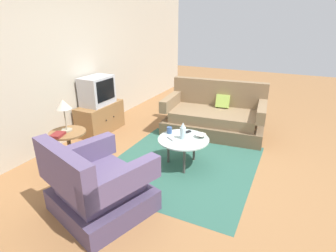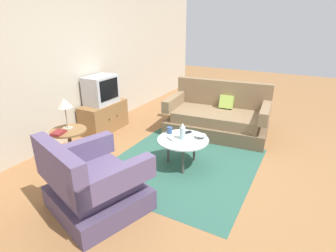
# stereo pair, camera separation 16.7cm
# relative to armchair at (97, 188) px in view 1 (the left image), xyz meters

# --- Properties ---
(ground_plane) EXTENTS (16.00, 16.00, 0.00)m
(ground_plane) POSITION_rel_armchair_xyz_m (1.39, -0.56, -0.30)
(ground_plane) COLOR olive
(back_wall) EXTENTS (9.00, 0.12, 2.70)m
(back_wall) POSITION_rel_armchair_xyz_m (1.39, 1.74, 1.05)
(back_wall) COLOR #BCB29E
(back_wall) RESTS_ON ground
(area_rug) EXTENTS (2.14, 1.97, 0.00)m
(area_rug) POSITION_rel_armchair_xyz_m (1.33, -0.43, -0.30)
(area_rug) COLOR #2D5B4C
(area_rug) RESTS_ON ground
(armchair) EXTENTS (1.13, 1.16, 0.87)m
(armchair) POSITION_rel_armchair_xyz_m (0.00, 0.00, 0.00)
(armchair) COLOR #4B3E5C
(armchair) RESTS_ON ground
(couch) EXTENTS (1.10, 1.84, 0.90)m
(couch) POSITION_rel_armchair_xyz_m (2.72, -0.46, -0.01)
(couch) COLOR brown
(couch) RESTS_ON ground
(coffee_table) EXTENTS (0.72, 0.72, 0.41)m
(coffee_table) POSITION_rel_armchair_xyz_m (1.33, -0.43, 0.07)
(coffee_table) COLOR #B2C6C1
(coffee_table) RESTS_ON ground
(side_table) EXTENTS (0.48, 0.48, 0.56)m
(side_table) POSITION_rel_armchair_xyz_m (0.55, 0.93, 0.10)
(side_table) COLOR olive
(side_table) RESTS_ON ground
(tv_stand) EXTENTS (0.91, 0.45, 0.53)m
(tv_stand) POSITION_rel_armchair_xyz_m (1.81, 1.43, -0.04)
(tv_stand) COLOR olive
(tv_stand) RESTS_ON ground
(television) EXTENTS (0.58, 0.39, 0.50)m
(television) POSITION_rel_armchair_xyz_m (1.81, 1.44, 0.47)
(television) COLOR #B7B7BC
(television) RESTS_ON tv_stand
(table_lamp) EXTENTS (0.21, 0.21, 0.44)m
(table_lamp) POSITION_rel_armchair_xyz_m (0.58, 0.96, 0.60)
(table_lamp) COLOR #9E937A
(table_lamp) RESTS_ON side_table
(vase) EXTENTS (0.08, 0.08, 0.24)m
(vase) POSITION_rel_armchair_xyz_m (1.34, -0.41, 0.22)
(vase) COLOR silver
(vase) RESTS_ON coffee_table
(mug) EXTENTS (0.13, 0.08, 0.09)m
(mug) POSITION_rel_armchair_xyz_m (1.43, -0.17, 0.15)
(mug) COLOR #335184
(mug) RESTS_ON coffee_table
(bowl) EXTENTS (0.16, 0.16, 0.04)m
(bowl) POSITION_rel_armchair_xyz_m (1.48, -0.63, 0.13)
(bowl) COLOR silver
(bowl) RESTS_ON coffee_table
(tv_remote_dark) EXTENTS (0.15, 0.11, 0.02)m
(tv_remote_dark) POSITION_rel_armchair_xyz_m (1.54, -0.39, 0.12)
(tv_remote_dark) COLOR black
(tv_remote_dark) RESTS_ON coffee_table
(tv_remote_silver) EXTENTS (0.12, 0.15, 0.02)m
(tv_remote_silver) POSITION_rel_armchair_xyz_m (1.24, -0.28, 0.12)
(tv_remote_silver) COLOR #B2B2B7
(tv_remote_silver) RESTS_ON coffee_table
(book) EXTENTS (0.22, 0.18, 0.04)m
(book) POSITION_rel_armchair_xyz_m (0.40, 0.93, 0.28)
(book) COLOR maroon
(book) RESTS_ON side_table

